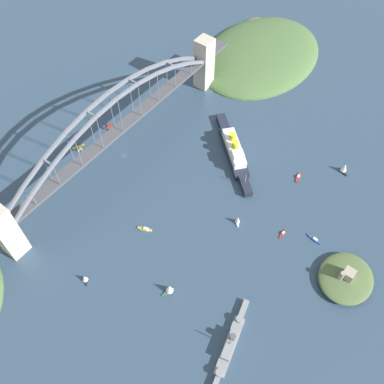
% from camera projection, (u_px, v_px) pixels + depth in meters
% --- Properties ---
extents(ground_plane, '(1400.00, 1400.00, 0.00)m').
position_uv_depth(ground_plane, '(124.00, 155.00, 390.40)').
color(ground_plane, '#2D4256').
extents(harbor_arch_bridge, '(308.56, 15.17, 72.42)m').
position_uv_depth(harbor_arch_bridge, '(120.00, 131.00, 365.19)').
color(harbor_arch_bridge, '#BCB29E').
rests_on(harbor_arch_bridge, ground).
extents(headland_west_shore, '(160.61, 118.35, 26.69)m').
position_uv_depth(headland_west_shore, '(260.00, 55.00, 476.51)').
color(headland_west_shore, '#476638').
rests_on(headland_west_shore, ground).
extents(ocean_liner, '(69.44, 79.41, 19.30)m').
position_uv_depth(ocean_liner, '(234.00, 150.00, 385.95)').
color(ocean_liner, '#1E2333').
rests_on(ocean_liner, ground).
extents(naval_cruiser, '(68.90, 20.42, 17.35)m').
position_uv_depth(naval_cruiser, '(230.00, 345.00, 287.86)').
color(naval_cruiser, gray).
rests_on(naval_cruiser, ground).
extents(fort_island_mid_harbor, '(44.31, 39.84, 15.38)m').
position_uv_depth(fort_island_mid_harbor, '(346.00, 278.00, 315.35)').
color(fort_island_mid_harbor, '#4C6038').
rests_on(fort_island_mid_harbor, ground).
extents(seaplane_taxiing_near_bridge, '(11.22, 7.90, 4.92)m').
position_uv_depth(seaplane_taxiing_near_bridge, '(79.00, 148.00, 392.77)').
color(seaplane_taxiing_near_bridge, '#B7B7B2').
rests_on(seaplane_taxiing_near_bridge, ground).
extents(seaplane_second_in_formation, '(8.43, 8.78, 5.04)m').
position_uv_depth(seaplane_second_in_formation, '(110.00, 128.00, 407.62)').
color(seaplane_second_in_formation, '#B7B7B2').
rests_on(seaplane_second_in_formation, ground).
extents(small_boat_0, '(6.13, 11.85, 2.56)m').
position_uv_depth(small_boat_0, '(145.00, 229.00, 343.31)').
color(small_boat_0, gold).
rests_on(small_boat_0, ground).
extents(small_boat_1, '(11.62, 4.15, 2.22)m').
position_uv_depth(small_boat_1, '(298.00, 177.00, 374.27)').
color(small_boat_1, '#B2231E').
rests_on(small_boat_1, ground).
extents(small_boat_2, '(3.60, 12.47, 2.00)m').
position_uv_depth(small_boat_2, '(314.00, 239.00, 338.13)').
color(small_boat_2, '#234C8C').
rests_on(small_boat_2, ground).
extents(small_boat_3, '(9.80, 2.32, 1.82)m').
position_uv_depth(small_boat_3, '(283.00, 234.00, 341.18)').
color(small_boat_3, '#B2231E').
rests_on(small_boat_3, ground).
extents(small_boat_4, '(7.46, 9.24, 10.91)m').
position_uv_depth(small_boat_4, '(344.00, 168.00, 374.95)').
color(small_boat_4, black).
rests_on(small_boat_4, ground).
extents(small_boat_5, '(10.03, 7.22, 10.86)m').
position_uv_depth(small_boat_5, '(169.00, 289.00, 309.21)').
color(small_boat_5, '#2D6B3D').
rests_on(small_boat_5, ground).
extents(small_boat_6, '(6.16, 7.10, 7.84)m').
position_uv_depth(small_boat_6, '(85.00, 278.00, 315.45)').
color(small_boat_6, black).
rests_on(small_boat_6, ground).
extents(small_boat_7, '(6.63, 6.22, 8.94)m').
position_uv_depth(small_boat_7, '(238.00, 220.00, 344.51)').
color(small_boat_7, silver).
rests_on(small_boat_7, ground).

